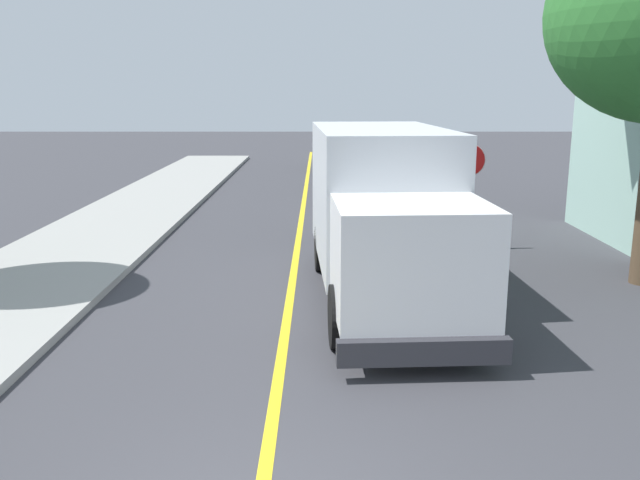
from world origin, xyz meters
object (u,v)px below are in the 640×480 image
(box_truck, at_px, (386,207))
(parked_car_furthest, at_px, (355,143))
(parked_car_mid, at_px, (368,169))
(stop_sign, at_px, (471,176))
(parked_car_far, at_px, (352,154))
(parked_car_near, at_px, (378,195))

(box_truck, height_order, parked_car_furthest, box_truck)
(parked_car_mid, bearing_deg, stop_sign, -80.81)
(parked_car_far, height_order, parked_car_furthest, same)
(parked_car_mid, height_order, parked_car_far, same)
(box_truck, distance_m, parked_car_far, 21.40)
(box_truck, height_order, parked_car_mid, box_truck)
(parked_car_mid, height_order, stop_sign, stop_sign)
(parked_car_mid, distance_m, parked_car_furthest, 13.48)
(parked_car_near, distance_m, stop_sign, 4.41)
(parked_car_near, relative_size, parked_car_far, 1.01)
(parked_car_mid, xyz_separation_m, stop_sign, (1.76, -10.85, 1.06))
(parked_car_mid, distance_m, parked_car_far, 6.70)
(parked_car_near, bearing_deg, box_truck, -93.59)
(parked_car_mid, xyz_separation_m, parked_car_furthest, (0.10, 13.48, 0.00))
(box_truck, distance_m, parked_car_near, 7.72)
(parked_car_furthest, distance_m, stop_sign, 24.41)
(box_truck, relative_size, parked_car_far, 1.65)
(parked_car_near, xyz_separation_m, parked_car_mid, (0.19, 7.04, 0.00))
(parked_car_far, height_order, stop_sign, stop_sign)
(box_truck, relative_size, stop_sign, 2.76)
(parked_car_mid, relative_size, parked_car_furthest, 1.00)
(box_truck, relative_size, parked_car_near, 1.63)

